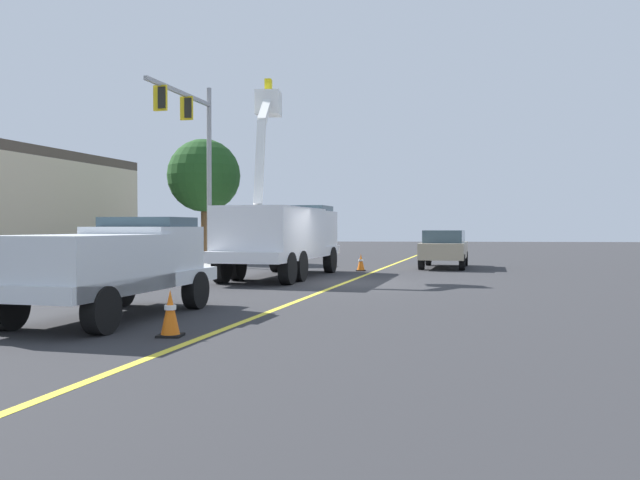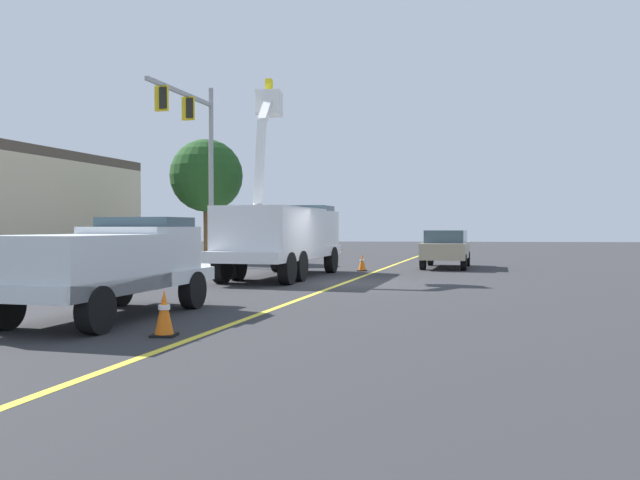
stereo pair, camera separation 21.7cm
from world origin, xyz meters
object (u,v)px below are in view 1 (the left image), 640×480
(service_pickup_truck, at_px, (111,263))
(traffic_cone_mid_front, at_px, (361,262))
(utility_bucket_truck, at_px, (282,233))
(traffic_signal_mast, at_px, (194,141))
(passing_minivan, at_px, (444,246))
(traffic_cone_leading, at_px, (170,313))

(service_pickup_truck, distance_m, traffic_cone_mid_front, 15.41)
(utility_bucket_truck, relative_size, traffic_signal_mast, 1.03)
(passing_minivan, relative_size, traffic_cone_mid_front, 7.00)
(service_pickup_truck, distance_m, passing_minivan, 19.11)
(utility_bucket_truck, xyz_separation_m, traffic_signal_mast, (4.43, 4.52, 3.98))
(service_pickup_truck, bearing_deg, utility_bucket_truck, -9.77)
(service_pickup_truck, distance_m, traffic_cone_leading, 2.84)
(passing_minivan, height_order, traffic_cone_mid_front, passing_minivan)
(service_pickup_truck, relative_size, traffic_signal_mast, 0.71)
(utility_bucket_truck, xyz_separation_m, traffic_cone_mid_front, (3.63, -2.79, -1.26))
(service_pickup_truck, xyz_separation_m, traffic_cone_mid_front, (14.65, -4.69, -0.76))
(utility_bucket_truck, distance_m, traffic_signal_mast, 7.48)
(passing_minivan, relative_size, traffic_cone_leading, 6.36)
(passing_minivan, distance_m, traffic_cone_mid_front, 4.52)
(service_pickup_truck, height_order, traffic_cone_mid_front, service_pickup_truck)
(traffic_cone_mid_front, height_order, traffic_signal_mast, traffic_signal_mast)
(utility_bucket_truck, height_order, traffic_cone_mid_front, utility_bucket_truck)
(service_pickup_truck, bearing_deg, traffic_signal_mast, 9.62)
(traffic_cone_leading, xyz_separation_m, traffic_signal_mast, (17.48, 4.47, 5.21))
(passing_minivan, bearing_deg, utility_bucket_truck, 133.37)
(traffic_cone_mid_front, bearing_deg, service_pickup_truck, 162.25)
(utility_bucket_truck, bearing_deg, traffic_signal_mast, 45.54)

